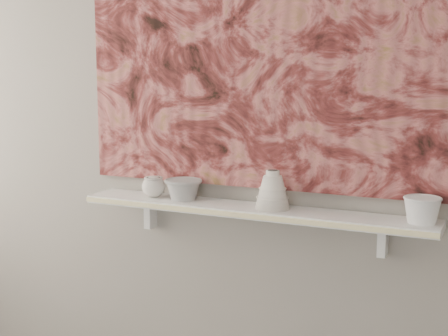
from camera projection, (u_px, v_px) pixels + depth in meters
The scene contains 11 objects.
wall_back at pixel (261, 95), 2.40m from camera, with size 3.60×3.60×0.00m, color gray.
shelf at pixel (251, 210), 2.38m from camera, with size 1.40×0.18×0.03m, color silver.
shelf_stripe at pixel (241, 215), 2.30m from camera, with size 1.40×0.01×0.02m, color beige.
bracket_left at pixel (150, 214), 2.66m from camera, with size 0.03×0.06×0.12m, color silver.
bracket_right at pixel (383, 240), 2.24m from camera, with size 0.03×0.06×0.12m, color silver.
painting at pixel (260, 45), 2.36m from camera, with size 1.50×0.03×1.10m, color maroon.
house_motif at pixel (376, 131), 2.21m from camera, with size 0.09×0.00×0.08m, color black.
bowl_grey at pixel (183, 189), 2.49m from camera, with size 0.15×0.15×0.09m, color gray, non-canonical shape.
cup_cream at pixel (154, 187), 2.55m from camera, with size 0.10×0.10×0.09m, color beige, non-canonical shape.
bell_vessel at pixel (273, 190), 2.33m from camera, with size 0.13×0.13×0.15m, color beige, non-canonical shape.
bowl_white at pixel (422, 210), 2.11m from camera, with size 0.13×0.13×0.09m, color silver, non-canonical shape.
Camera 1 is at (0.90, -0.65, 1.44)m, focal length 50.00 mm.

